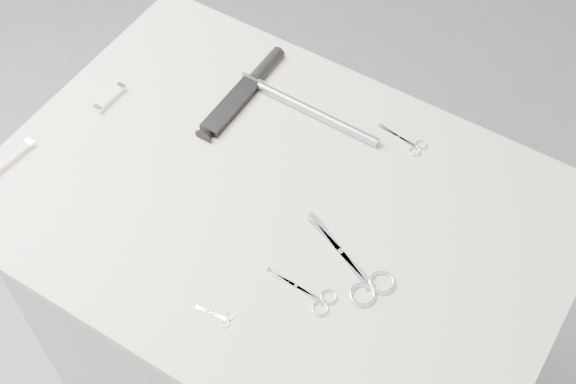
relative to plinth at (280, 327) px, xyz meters
The scene contains 10 objects.
plinth is the anchor object (origin of this frame).
display_board 0.46m from the plinth, ahead, with size 1.00×0.70×0.02m, color beige.
large_shears 0.51m from the plinth, 14.02° to the right, with size 0.19×0.12×0.01m.
embroidery_scissors_a 0.51m from the plinth, 40.51° to the right, with size 0.12×0.05×0.00m.
embroidery_scissors_b 0.55m from the plinth, 62.11° to the left, with size 0.10×0.04×0.00m.
tiny_scissors 0.53m from the plinth, 81.24° to the right, with size 0.07×0.03×0.00m.
sheathed_knife 0.55m from the plinth, 134.69° to the left, with size 0.06×0.25×0.03m.
pocket_knife_a 0.68m from the plinth, 159.90° to the right, with size 0.03×0.09×0.01m.
pocket_knife_b 0.62m from the plinth, behind, with size 0.02×0.08×0.01m.
metal_rail 0.52m from the plinth, 102.47° to the left, with size 0.02×0.02×0.26m, color #919499.
Camera 1 is at (0.44, -0.66, 2.06)m, focal length 50.00 mm.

